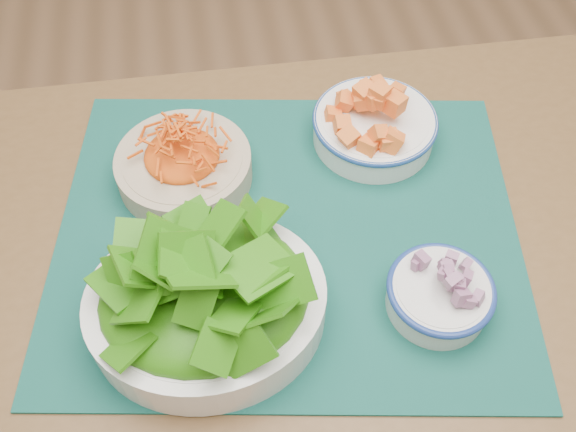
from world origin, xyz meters
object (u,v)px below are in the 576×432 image
Objects in this scene: carrot_bowl at (183,162)px; table at (341,291)px; lettuce_bowl at (205,294)px; onion_bowl at (441,291)px; squash_bowl at (375,119)px; placemat at (288,231)px.

table is at bearing -37.62° from carrot_bowl.
lettuce_bowl reaches higher than table.
onion_bowl reaches higher than table.
onion_bowl is (0.27, -0.03, -0.03)m from lettuce_bowl.
lettuce_bowl is (-0.26, -0.25, 0.02)m from squash_bowl.
onion_bowl is at bearing -5.70° from lettuce_bowl.
lettuce_bowl is (-0.18, -0.08, 0.17)m from table.
placemat is 0.17m from carrot_bowl.
squash_bowl is at bearing 43.76° from lettuce_bowl.
onion_bowl is at bearing -48.35° from table.
carrot_bowl and onion_bowl have the same top height.
squash_bowl is 1.54× the size of onion_bowl.
carrot_bowl is at bearing 138.15° from onion_bowl.
placemat is 2.18× the size of lettuce_bowl.
onion_bowl is (0.16, -0.14, 0.03)m from placemat.
squash_bowl is (0.08, 0.18, 0.16)m from table.
carrot_bowl reaches higher than placemat.
lettuce_bowl is (-0.11, -0.11, 0.06)m from placemat.
carrot_bowl is 0.38m from onion_bowl.
lettuce_bowl is at bearing -87.18° from carrot_bowl.
onion_bowl is (0.28, -0.25, 0.00)m from carrot_bowl.
carrot_bowl is at bearing 143.66° from table.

